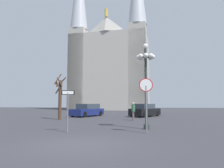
% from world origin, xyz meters
% --- Properties ---
extents(ground_plane, '(120.00, 120.00, 0.00)m').
position_xyz_m(ground_plane, '(0.00, 0.00, 0.00)').
color(ground_plane, '#38383D').
extents(cathedral, '(18.40, 13.60, 37.60)m').
position_xyz_m(cathedral, '(-3.79, 39.70, 11.15)').
color(cathedral, '#ADA89E').
rests_on(cathedral, ground).
extents(stop_sign, '(0.73, 0.10, 2.91)m').
position_xyz_m(stop_sign, '(2.75, 3.31, 2.02)').
color(stop_sign, slate).
rests_on(stop_sign, ground).
extents(one_way_arrow_sign, '(0.70, 0.22, 2.28)m').
position_xyz_m(one_way_arrow_sign, '(-1.50, 3.14, 1.47)').
color(one_way_arrow_sign, slate).
rests_on(one_way_arrow_sign, ground).
extents(street_lamp, '(1.17, 1.17, 5.30)m').
position_xyz_m(street_lamp, '(2.83, 5.02, 3.47)').
color(street_lamp, '#2D3833').
rests_on(street_lamp, ground).
extents(bare_tree, '(1.05, 1.16, 4.46)m').
position_xyz_m(bare_tree, '(-5.08, 11.32, 2.14)').
color(bare_tree, '#473323').
rests_on(bare_tree, ground).
extents(parked_car_near_navy, '(3.56, 4.86, 1.47)m').
position_xyz_m(parked_car_near_navy, '(-3.58, 16.33, 0.69)').
color(parked_car_near_navy, navy).
rests_on(parked_car_near_navy, ground).
extents(parked_car_far_black, '(3.85, 4.57, 1.47)m').
position_xyz_m(parked_car_far_black, '(3.18, 16.71, 0.69)').
color(parked_car_far_black, black).
rests_on(parked_car_far_black, ground).
extents(pedestrian_walking, '(0.32, 0.32, 1.65)m').
position_xyz_m(pedestrian_walking, '(1.93, 11.09, 0.99)').
color(pedestrian_walking, '#594C47').
rests_on(pedestrian_walking, ground).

